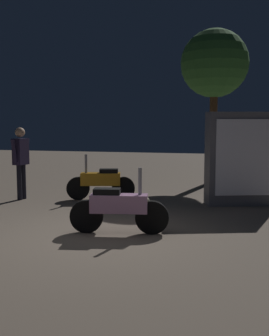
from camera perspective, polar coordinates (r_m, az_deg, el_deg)
The scene contains 6 objects.
ground_plane at distance 6.68m, azimuth -6.12°, elevation -9.62°, with size 40.00×40.00×0.00m, color #756656.
motorcycle_pink_foreground at distance 6.71m, azimuth -2.26°, elevation -5.65°, with size 1.65×0.47×1.11m.
motorcycle_orange_parked_right at distance 9.74m, azimuth -4.81°, elevation -1.99°, with size 1.63×0.54×1.11m.
person_rider_beside at distance 10.10m, azimuth -15.88°, elevation 1.60°, with size 0.28×0.67×1.75m.
tree_left_bg at distance 13.00m, azimuth 11.31°, elevation 14.21°, with size 2.09×2.09×4.76m.
kiosk_billboard at distance 9.37m, azimuth 15.05°, elevation 1.28°, with size 1.68×0.99×2.10m.
Camera 1 is at (2.33, -5.99, 1.80)m, focal length 42.85 mm.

